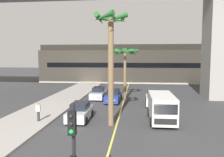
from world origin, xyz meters
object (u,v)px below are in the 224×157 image
object	(u,v)px
pedestrian_near_crosswalk	(38,111)
palm_tree_mid_median	(125,56)
car_queue_second	(153,99)
delivery_van	(161,107)
car_queue_third	(80,112)
car_queue_fourth	(98,94)
car_queue_front	(113,96)
traffic_light_median_near	(73,150)
palm_tree_near_median	(111,42)

from	to	relation	value
pedestrian_near_crosswalk	palm_tree_mid_median	bearing A→B (deg)	58.58
car_queue_second	palm_tree_mid_median	world-z (taller)	palm_tree_mid_median
delivery_van	car_queue_second	bearing A→B (deg)	91.68
car_queue_second	pedestrian_near_crosswalk	bearing A→B (deg)	-141.17
car_queue_third	car_queue_fourth	distance (m)	10.14
car_queue_front	car_queue_fourth	xyz separation A→B (m)	(-2.21, 1.91, 0.00)
car_queue_second	traffic_light_median_near	world-z (taller)	traffic_light_median_near
pedestrian_near_crosswalk	delivery_van	bearing A→B (deg)	8.33
pedestrian_near_crosswalk	car_queue_front	bearing A→B (deg)	60.02
delivery_van	pedestrian_near_crosswalk	distance (m)	10.62
car_queue_second	car_queue_third	size ratio (longest dim) A/B	1.01
car_queue_front	pedestrian_near_crosswalk	xyz separation A→B (m)	(-5.46, -9.47, 0.28)
car_queue_front	traffic_light_median_near	xyz separation A→B (m)	(0.88, -20.89, 1.99)
palm_tree_mid_median	delivery_van	bearing A→B (deg)	-69.01
car_queue_front	pedestrian_near_crosswalk	bearing A→B (deg)	-119.98
car_queue_front	delivery_van	xyz separation A→B (m)	(5.04, -7.93, 0.57)
car_queue_front	delivery_van	world-z (taller)	delivery_van
traffic_light_median_near	palm_tree_near_median	bearing A→B (deg)	90.47
car_queue_second	pedestrian_near_crosswalk	size ratio (longest dim) A/B	2.56
delivery_van	traffic_light_median_near	size ratio (longest dim) A/B	1.26
delivery_van	palm_tree_mid_median	bearing A→B (deg)	110.99
car_queue_fourth	palm_tree_mid_median	distance (m)	6.10
car_queue_front	palm_tree_mid_median	world-z (taller)	palm_tree_mid_median
car_queue_front	pedestrian_near_crosswalk	distance (m)	10.93
car_queue_front	car_queue_third	distance (m)	8.50
car_queue_second	palm_tree_near_median	xyz separation A→B (m)	(-4.06, -8.27, 6.07)
car_queue_fourth	palm_tree_near_median	world-z (taller)	palm_tree_near_median
delivery_van	palm_tree_near_median	world-z (taller)	palm_tree_near_median
car_queue_second	traffic_light_median_near	distance (m)	20.21
car_queue_third	palm_tree_near_median	distance (m)	6.84
car_queue_third	palm_tree_mid_median	distance (m)	11.62
car_queue_third	traffic_light_median_near	bearing A→B (deg)	-76.60
car_queue_second	car_queue_third	xyz separation A→B (m)	(-6.98, -7.06, 0.00)
car_queue_front	delivery_van	size ratio (longest dim) A/B	0.79
car_queue_fourth	palm_tree_near_median	size ratio (longest dim) A/B	0.45
car_queue_fourth	palm_tree_mid_median	bearing A→B (deg)	-3.59
traffic_light_median_near	pedestrian_near_crosswalk	bearing A→B (deg)	119.03
car_queue_front	car_queue_third	world-z (taller)	same
palm_tree_mid_median	pedestrian_near_crosswalk	distance (m)	13.88
palm_tree_mid_median	palm_tree_near_median	bearing A→B (deg)	-92.92
car_queue_second	delivery_van	size ratio (longest dim) A/B	0.79
delivery_van	palm_tree_mid_median	distance (m)	11.19
car_queue_second	car_queue_fourth	bearing A→B (deg)	156.38
car_queue_second	pedestrian_near_crosswalk	xyz separation A→B (m)	(-10.30, -8.29, 0.28)
delivery_van	traffic_light_median_near	bearing A→B (deg)	-107.80
car_queue_second	delivery_van	xyz separation A→B (m)	(0.20, -6.76, 0.57)
car_queue_second	palm_tree_near_median	size ratio (longest dim) A/B	0.45
palm_tree_near_median	car_queue_second	bearing A→B (deg)	63.87
car_queue_second	palm_tree_mid_median	bearing A→B (deg)	140.66
car_queue_front	car_queue_second	bearing A→B (deg)	-13.61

